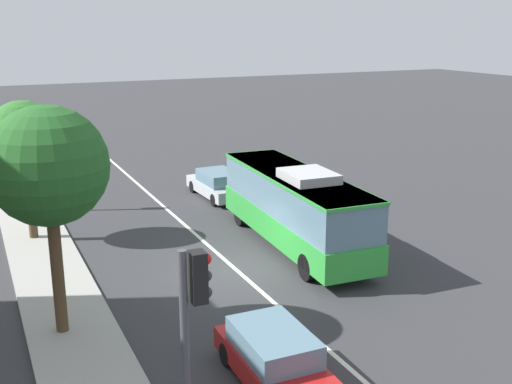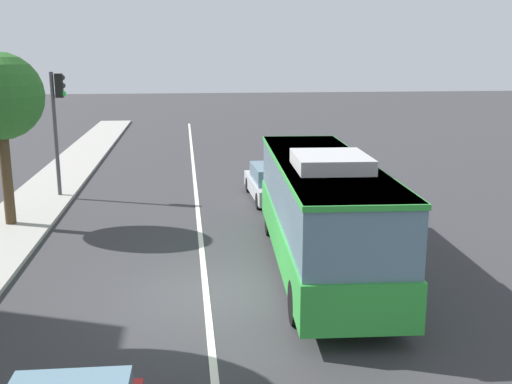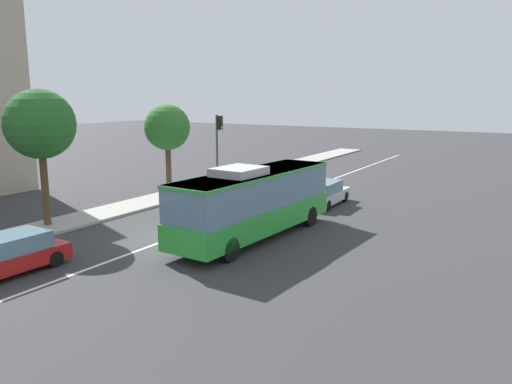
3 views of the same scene
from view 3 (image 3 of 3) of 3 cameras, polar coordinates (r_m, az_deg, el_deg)
name	(u,v)px [view 3 (image 3 of 3)]	position (r m, az deg, el deg)	size (l,w,h in m)	color
ground_plane	(181,235)	(24.45, -8.44, -4.81)	(160.00, 160.00, 0.00)	#333335
sidewalk_kerb	(88,217)	(28.82, -18.40, -2.70)	(80.00, 2.62, 0.14)	#9E9B93
lane_centre_line	(181,235)	(24.45, -8.44, -4.80)	(76.00, 0.16, 0.01)	silver
transit_bus	(254,200)	(23.30, -0.21, -0.89)	(10.12, 3.05, 3.46)	green
sedan_red_ahead	(8,255)	(21.04, -26.20, -6.39)	(4.54, 1.92, 1.46)	#B21919
sedan_silver	(324,193)	(30.83, 7.64, -0.13)	(4.55, 1.92, 1.46)	#B7BABF
traffic_light_mid_block	(219,138)	(35.86, -4.23, 6.06)	(0.32, 0.62, 5.20)	#47474C
street_tree_kerbside_left	(40,125)	(26.89, -23.17, 6.97)	(3.41, 3.41, 6.88)	#4C3823
street_tree_kerbside_centre	(167,128)	(33.02, -9.97, 7.11)	(2.92, 2.92, 5.99)	#4C3823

